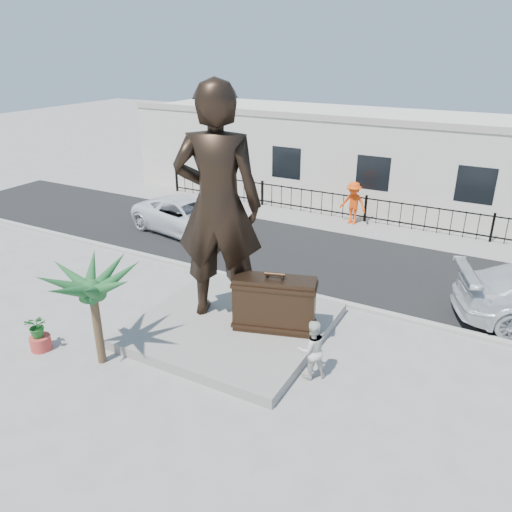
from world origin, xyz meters
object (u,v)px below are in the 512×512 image
(tourist, at_px, (312,350))
(car_white, at_px, (189,217))
(suitcase, at_px, (274,304))
(statue, at_px, (218,205))

(tourist, bearing_deg, car_white, -80.32)
(tourist, distance_m, car_white, 11.24)
(suitcase, relative_size, tourist, 1.42)
(suitcase, distance_m, tourist, 2.03)
(statue, relative_size, tourist, 4.24)
(suitcase, bearing_deg, tourist, -52.72)
(car_white, bearing_deg, tourist, -118.22)
(statue, relative_size, car_white, 1.22)
(statue, xyz_separation_m, car_white, (-5.29, 5.79, -2.91))
(statue, bearing_deg, suitcase, 157.90)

